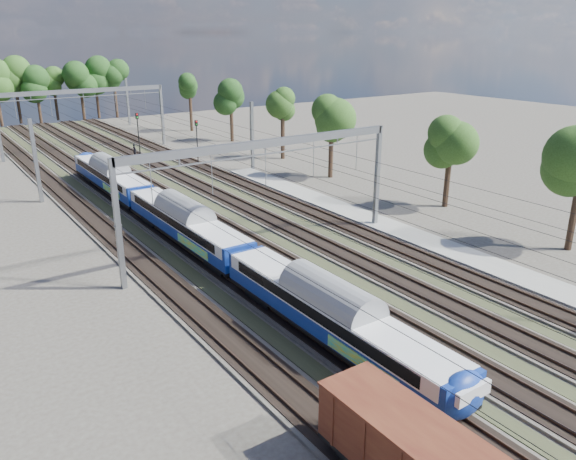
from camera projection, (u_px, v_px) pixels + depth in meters
track_bed at (186, 206)px, 55.98m from camera, size 21.00×130.00×0.34m
platform at (469, 258)px, 42.95m from camera, size 3.00×70.00×0.30m
catenary at (155, 132)px, 60.04m from camera, size 25.65×130.00×9.00m
tree_belt at (106, 86)px, 94.92m from camera, size 40.12×99.10×11.68m
emu_train at (187, 220)px, 44.94m from camera, size 2.66×56.45×3.90m
worker at (135, 150)px, 78.55m from camera, size 0.60×0.75×1.78m
signal_near at (138, 131)px, 75.17m from camera, size 0.42×0.38×6.35m
signal_far at (197, 137)px, 72.45m from camera, size 0.38×0.35×5.86m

